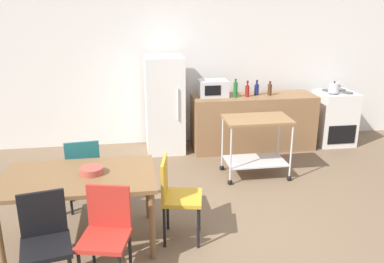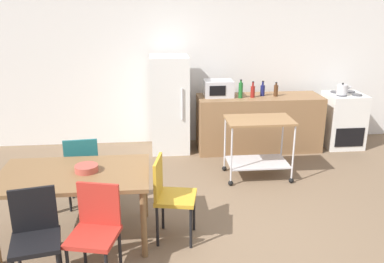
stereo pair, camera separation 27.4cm
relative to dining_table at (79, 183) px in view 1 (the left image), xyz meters
The scene contains 18 objects.
ground_plane 1.77m from the dining_table, ahead, with size 12.00×12.00×0.00m, color brown.
back_wall 3.55m from the dining_table, 61.87° to the left, with size 8.40×0.12×2.90m, color white.
kitchen_counter 3.53m from the dining_table, 44.09° to the left, with size 2.00×0.64×0.90m, color olive.
dining_table is the anchor object (origin of this frame).
chair_mustard 0.97m from the dining_table, ahead, with size 0.47×0.47×0.89m.
chair_teal 0.73m from the dining_table, 92.67° to the left, with size 0.43×0.43×0.89m.
chair_black 0.77m from the dining_table, 106.48° to the right, with size 0.47×0.47×0.89m.
chair_red 0.75m from the dining_table, 67.48° to the right, with size 0.49×0.49×0.89m.
stove_oven 4.69m from the dining_table, 31.82° to the left, with size 0.60×0.61×0.92m.
refrigerator 2.77m from the dining_table, 67.03° to the left, with size 0.60×0.63×1.55m.
kitchen_cart 2.62m from the dining_table, 31.03° to the left, with size 0.91×0.57×0.85m.
microwave 3.15m from the dining_table, 53.45° to the left, with size 0.46×0.35×0.26m.
bottle_sparkling_water 3.25m from the dining_table, 47.24° to the left, with size 0.07×0.07×0.29m.
bottle_sesame_oil 3.40m from the dining_table, 44.95° to the left, with size 0.07×0.07×0.26m.
bottle_olive_oil 3.59m from the dining_table, 43.92° to the left, with size 0.07×0.07×0.24m.
bottle_vinegar 3.71m from the dining_table, 41.20° to the left, with size 0.07×0.07×0.23m.
fruit_bowl 0.17m from the dining_table, 11.40° to the left, with size 0.23×0.23×0.07m, color #B24C3F.
kettle 4.55m from the dining_table, 31.56° to the left, with size 0.24×0.17×0.19m.
Camera 1 is at (-1.09, -3.71, 2.43)m, focal length 38.62 mm.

